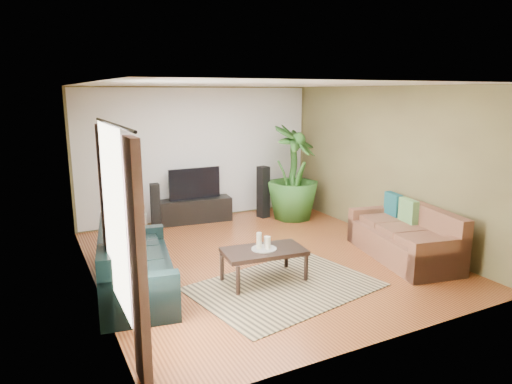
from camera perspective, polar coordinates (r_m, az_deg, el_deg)
floor at (r=7.32m, az=0.72°, el=-8.36°), size 5.50×5.50×0.00m
ceiling at (r=6.84m, az=0.78°, el=13.29°), size 5.50×5.50×0.00m
wall_back at (r=9.44m, az=-7.08°, el=4.76°), size 5.00×0.00×5.00m
wall_front at (r=4.76m, az=16.42°, el=-3.30°), size 5.00×0.00×5.00m
wall_left at (r=6.21m, az=-20.09°, el=0.08°), size 0.00×5.50×5.50m
wall_right at (r=8.40m, az=16.04°, el=3.41°), size 0.00×5.50×5.50m
backwall_panel at (r=9.43m, az=-7.06°, el=4.75°), size 4.90×0.00×4.90m
window_pane at (r=4.66m, az=-17.36°, el=-3.05°), size 0.00×1.80×1.80m
curtain_near at (r=4.04m, az=-14.54°, el=-8.97°), size 0.08×0.35×2.20m
curtain_far at (r=5.45m, az=-18.06°, el=-3.61°), size 0.08×0.35×2.20m
curtain_rod at (r=4.52m, az=-17.47°, el=8.08°), size 0.03×1.90×0.03m
sofa_left at (r=6.26m, az=-14.75°, el=-8.31°), size 1.24×2.20×0.85m
sofa_right at (r=7.60m, az=17.87°, el=-4.79°), size 1.29×2.14×0.85m
area_rug at (r=6.34m, az=3.65°, el=-11.72°), size 2.66×2.11×0.01m
coffee_table at (r=6.45m, az=1.00°, el=-9.11°), size 1.19×0.74×0.46m
candle_tray at (r=6.36m, az=1.01°, el=-7.11°), size 0.35×0.35×0.02m
candle_tall at (r=6.32m, az=0.40°, el=-6.09°), size 0.07×0.07×0.23m
candle_mid at (r=6.31m, az=1.50°, el=-6.35°), size 0.07×0.07×0.17m
candle_short at (r=6.42m, az=1.31°, el=-6.19°), size 0.07×0.07×0.14m
tv_stand at (r=9.36m, az=-7.59°, el=-2.26°), size 1.49×0.59×0.48m
television at (r=9.23m, az=-7.69°, el=1.07°), size 1.06×0.06×0.63m
speaker_left at (r=8.89m, az=-12.46°, el=-1.83°), size 0.18×0.19×0.90m
speaker_right at (r=9.54m, az=0.91°, el=-0.00°), size 0.23×0.25×1.08m
potted_plant at (r=9.40m, az=4.69°, el=2.38°), size 1.51×1.51×1.92m
plant_pot at (r=9.58m, az=4.60°, el=-2.48°), size 0.36×0.36×0.28m
pedestal at (r=8.86m, az=-14.62°, el=-3.90°), size 0.42×0.42×0.33m
vase at (r=8.78m, az=-14.74°, el=-1.92°), size 0.30×0.30×0.42m
side_table at (r=7.47m, az=-15.66°, el=-6.12°), size 0.59×0.59×0.56m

